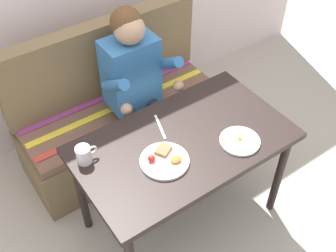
{
  "coord_description": "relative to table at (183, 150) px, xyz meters",
  "views": [
    {
      "loc": [
        -0.97,
        -1.25,
        2.39
      ],
      "look_at": [
        0.0,
        0.15,
        0.72
      ],
      "focal_mm": 44.63,
      "sensor_mm": 36.0,
      "label": 1
    }
  ],
  "objects": [
    {
      "name": "ground_plane",
      "position": [
        0.0,
        0.0,
        -0.65
      ],
      "size": [
        8.0,
        8.0,
        0.0
      ],
      "primitive_type": "plane",
      "color": "#B4AA98"
    },
    {
      "name": "person",
      "position": [
        0.06,
        0.59,
        0.09
      ],
      "size": [
        0.45,
        0.61,
        1.21
      ],
      "color": "teal",
      "rests_on": "ground"
    },
    {
      "name": "knife",
      "position": [
        -0.05,
        0.16,
        0.08
      ],
      "size": [
        0.07,
        0.19,
        0.0
      ],
      "primitive_type": "cube",
      "rotation": [
        0.0,
        0.0,
        -0.3
      ],
      "color": "silver",
      "rests_on": "table"
    },
    {
      "name": "plate_breakfast",
      "position": [
        -0.17,
        -0.06,
        0.09
      ],
      "size": [
        0.26,
        0.26,
        0.05
      ],
      "color": "white",
      "rests_on": "table"
    },
    {
      "name": "plate_eggs",
      "position": [
        0.24,
        -0.18,
        0.09
      ],
      "size": [
        0.22,
        0.22,
        0.04
      ],
      "color": "white",
      "rests_on": "table"
    },
    {
      "name": "couch",
      "position": [
        0.0,
        0.76,
        -0.32
      ],
      "size": [
        1.44,
        0.56,
        1.0
      ],
      "color": "brown",
      "rests_on": "ground"
    },
    {
      "name": "coffee_mug",
      "position": [
        -0.51,
        0.17,
        0.13
      ],
      "size": [
        0.12,
        0.08,
        0.1
      ],
      "color": "white",
      "rests_on": "table"
    },
    {
      "name": "table",
      "position": [
        0.0,
        0.0,
        0.0
      ],
      "size": [
        1.2,
        0.7,
        0.73
      ],
      "color": "black",
      "rests_on": "ground"
    }
  ]
}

